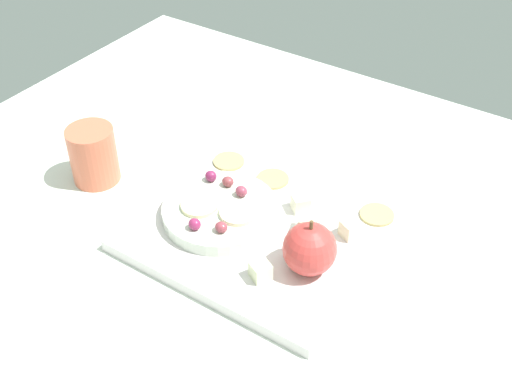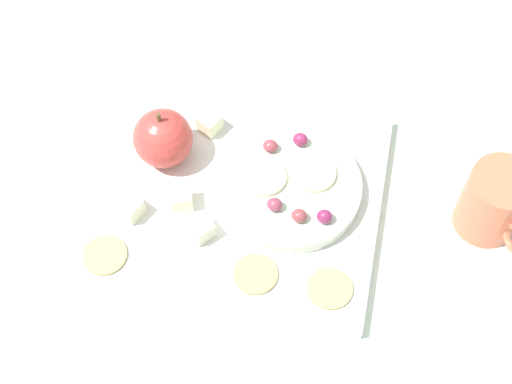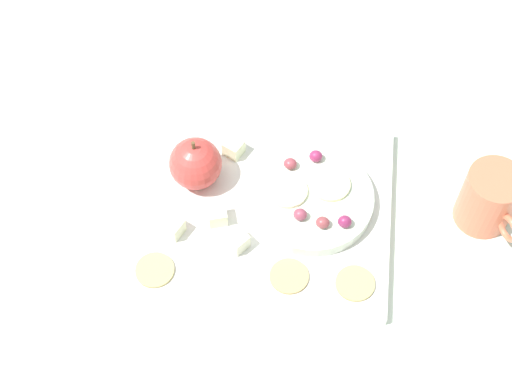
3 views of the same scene
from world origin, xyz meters
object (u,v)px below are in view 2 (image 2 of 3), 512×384
(grape_3, at_px, (300,139))
(cup, at_px, (494,203))
(cracker_0, at_px, (255,274))
(cracker_2, at_px, (105,255))
(cheese_cube_1, at_px, (210,124))
(grape_0, at_px, (275,205))
(cracker_1, at_px, (330,288))
(grape_2, at_px, (270,146))
(cheese_cube_3, at_px, (131,208))
(grape_4, at_px, (299,216))
(grape_1, at_px, (325,217))
(serving_dish, at_px, (290,187))
(apple_whole, at_px, (163,138))
(platter, at_px, (241,195))
(cheese_cube_2, at_px, (182,199))
(cheese_cube_0, at_px, (201,230))
(apple_slice_1, at_px, (264,177))
(apple_slice_0, at_px, (313,173))

(grape_3, xyz_separation_m, cup, (-0.23, 0.04, 0.00))
(cracker_0, relative_size, cracker_2, 1.00)
(cheese_cube_1, relative_size, grape_0, 1.34)
(cracker_1, bearing_deg, grape_2, -57.54)
(cheese_cube_3, xyz_separation_m, grape_4, (-0.19, -0.02, 0.02))
(cheese_cube_1, relative_size, grape_4, 1.34)
(grape_1, bearing_deg, cheese_cube_3, 6.97)
(cheese_cube_3, bearing_deg, grape_1, -173.03)
(serving_dish, height_order, grape_2, grape_2)
(apple_whole, bearing_deg, platter, 162.77)
(platter, relative_size, grape_2, 18.53)
(grape_0, height_order, grape_2, grape_0)
(cheese_cube_1, bearing_deg, cracker_1, 134.69)
(cheese_cube_2, distance_m, grape_1, 0.17)
(platter, relative_size, cheese_cube_1, 13.88)
(grape_0, height_order, grape_4, same)
(serving_dish, height_order, grape_4, grape_4)
(cheese_cube_0, height_order, cracker_0, cheese_cube_0)
(grape_3, bearing_deg, grape_1, 114.79)
(serving_dish, xyz_separation_m, apple_slice_1, (0.03, -0.00, 0.01))
(serving_dish, height_order, apple_slice_1, apple_slice_1)
(apple_whole, distance_m, grape_1, 0.22)
(platter, relative_size, cracker_0, 6.70)
(grape_2, bearing_deg, serving_dish, 128.09)
(grape_0, bearing_deg, platter, -29.04)
(grape_1, bearing_deg, grape_0, -3.78)
(apple_whole, distance_m, cheese_cube_3, 0.09)
(cheese_cube_3, distance_m, cracker_0, 0.17)
(cheese_cube_1, bearing_deg, grape_3, 174.51)
(grape_4, distance_m, apple_slice_1, 0.07)
(platter, height_order, cheese_cube_1, cheese_cube_1)
(cracker_2, bearing_deg, cup, -161.09)
(serving_dish, height_order, cracker_0, serving_dish)
(cheese_cube_0, bearing_deg, apple_slice_1, -125.92)
(cheese_cube_1, distance_m, cracker_1, 0.26)
(serving_dish, height_order, grape_3, grape_3)
(cheese_cube_0, bearing_deg, platter, -115.08)
(grape_2, bearing_deg, grape_0, 104.85)
(apple_slice_1, bearing_deg, cracker_0, 97.11)
(cheese_cube_0, height_order, apple_slice_0, apple_slice_0)
(grape_0, height_order, grape_3, same)
(cheese_cube_0, xyz_separation_m, grape_2, (-0.06, -0.12, 0.01))
(cracker_0, bearing_deg, grape_4, -117.21)
(cracker_2, bearing_deg, apple_slice_0, -145.80)
(cheese_cube_2, xyz_separation_m, apple_slice_0, (-0.15, -0.06, 0.01))
(cheese_cube_2, relative_size, cheese_cube_3, 1.00)
(cheese_cube_1, xyz_separation_m, cracker_2, (0.08, 0.20, -0.01))
(apple_whole, bearing_deg, grape_3, -166.64)
(cheese_cube_3, xyz_separation_m, grape_2, (-0.14, -0.11, 0.01))
(cheese_cube_2, xyz_separation_m, grape_4, (-0.14, 0.00, 0.02))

